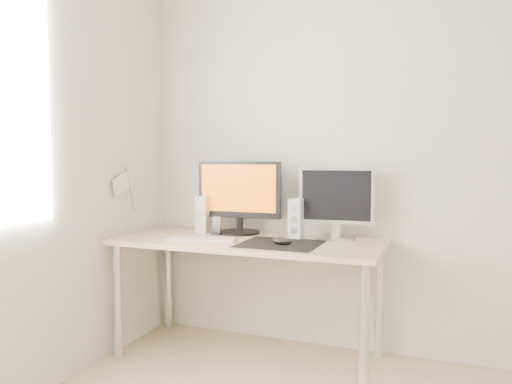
% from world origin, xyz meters
% --- Properties ---
extents(wall_back, '(3.50, 0.00, 3.50)m').
position_xyz_m(wall_back, '(0.00, 1.75, 1.25)').
color(wall_back, silver).
rests_on(wall_back, ground).
extents(mousepad, '(0.45, 0.40, 0.00)m').
position_xyz_m(mousepad, '(-0.70, 1.29, 0.73)').
color(mousepad, black).
rests_on(mousepad, desk).
extents(mouse, '(0.12, 0.07, 0.04)m').
position_xyz_m(mouse, '(-0.68, 1.26, 0.75)').
color(mouse, black).
rests_on(mouse, mousepad).
extents(desk, '(1.60, 0.70, 0.73)m').
position_xyz_m(desk, '(-0.93, 1.38, 0.65)').
color(desk, '#D1B587').
rests_on(desk, ground).
extents(main_monitor, '(0.55, 0.27, 0.47)m').
position_xyz_m(main_monitor, '(-1.07, 1.56, 0.98)').
color(main_monitor, black).
rests_on(main_monitor, desk).
extents(second_monitor, '(0.45, 0.18, 0.43)m').
position_xyz_m(second_monitor, '(-0.44, 1.58, 0.97)').
color(second_monitor, '#A8A9AB').
rests_on(second_monitor, desk).
extents(speaker_left, '(0.08, 0.09, 0.24)m').
position_xyz_m(speaker_left, '(-1.30, 1.51, 0.85)').
color(speaker_left, silver).
rests_on(speaker_left, desk).
extents(speaker_right, '(0.08, 0.09, 0.24)m').
position_xyz_m(speaker_right, '(-0.67, 1.51, 0.85)').
color(speaker_right, white).
rests_on(speaker_right, desk).
extents(keyboard, '(0.44, 0.20, 0.02)m').
position_xyz_m(keyboard, '(-1.17, 1.22, 0.74)').
color(keyboard, silver).
rests_on(keyboard, desk).
extents(phone_dock, '(0.06, 0.06, 0.12)m').
position_xyz_m(phone_dock, '(-1.18, 1.47, 0.77)').
color(phone_dock, black).
rests_on(phone_dock, desk).
extents(pennant, '(0.01, 0.23, 0.29)m').
position_xyz_m(pennant, '(-1.72, 1.24, 1.05)').
color(pennant, '#A57F54').
rests_on(pennant, wall_left).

